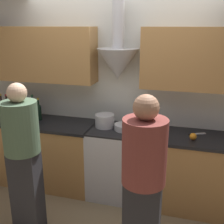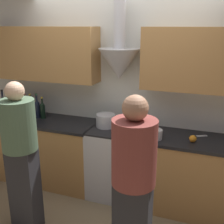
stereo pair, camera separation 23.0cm
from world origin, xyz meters
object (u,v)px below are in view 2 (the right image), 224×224
at_px(stove_range, 115,161).
at_px(wine_bottle_5, 31,107).
at_px(person_foreground_left, 21,152).
at_px(wine_bottle_6, 37,108).
at_px(mixing_bowl, 125,127).
at_px(wine_bottle_3, 19,107).
at_px(wine_bottle_4, 25,107).
at_px(saucepan, 155,134).
at_px(wine_bottle_2, 13,106).
at_px(wine_bottle_0, 3,104).
at_px(person_foreground_right, 133,183).
at_px(wine_bottle_1, 8,105).
at_px(wine_bottle_7, 43,110).
at_px(stock_pot, 106,121).
at_px(orange_fruit, 193,139).

height_order(stove_range, wine_bottle_5, wine_bottle_5).
bearing_deg(person_foreground_left, wine_bottle_5, 120.14).
height_order(wine_bottle_6, mixing_bowl, wine_bottle_6).
height_order(wine_bottle_3, wine_bottle_4, wine_bottle_4).
height_order(saucepan, person_foreground_left, person_foreground_left).
bearing_deg(saucepan, person_foreground_left, -146.34).
distance_m(wine_bottle_2, wine_bottle_5, 0.30).
bearing_deg(wine_bottle_0, wine_bottle_4, 0.10).
distance_m(wine_bottle_0, wine_bottle_3, 0.28).
bearing_deg(wine_bottle_5, mixing_bowl, -1.61).
bearing_deg(saucepan, person_foreground_right, -88.17).
relative_size(wine_bottle_1, wine_bottle_4, 0.98).
height_order(wine_bottle_3, person_foreground_right, person_foreground_right).
height_order(wine_bottle_7, person_foreground_left, person_foreground_left).
xyz_separation_m(wine_bottle_1, wine_bottle_2, (0.11, -0.02, 0.01)).
xyz_separation_m(wine_bottle_4, person_foreground_left, (0.68, -1.01, -0.15)).
bearing_deg(wine_bottle_5, person_foreground_left, -59.86).
bearing_deg(person_foreground_right, wine_bottle_6, 145.55).
relative_size(saucepan, person_foreground_right, 0.10).
relative_size(stove_range, stock_pot, 3.79).
bearing_deg(person_foreground_left, wine_bottle_6, 115.54).
distance_m(wine_bottle_0, orange_fruit, 2.72).
xyz_separation_m(wine_bottle_5, saucepan, (1.81, -0.18, -0.08)).
relative_size(wine_bottle_5, orange_fruit, 4.23).
bearing_deg(wine_bottle_3, stock_pot, -0.78).
bearing_deg(wine_bottle_0, mixing_bowl, -1.53).
height_order(wine_bottle_2, stock_pot, wine_bottle_2).
bearing_deg(wine_bottle_7, wine_bottle_4, 179.20).
height_order(wine_bottle_0, stock_pot, wine_bottle_0).
distance_m(wine_bottle_7, saucepan, 1.63).
bearing_deg(person_foreground_right, wine_bottle_1, 151.96).
bearing_deg(wine_bottle_3, person_foreground_right, -30.25).
relative_size(wine_bottle_3, wine_bottle_5, 0.92).
height_order(wine_bottle_2, saucepan, wine_bottle_2).
relative_size(wine_bottle_5, person_foreground_right, 0.20).
height_order(wine_bottle_0, wine_bottle_2, wine_bottle_0).
height_order(orange_fruit, person_foreground_left, person_foreground_left).
relative_size(stove_range, wine_bottle_4, 2.76).
distance_m(stove_range, wine_bottle_7, 1.23).
relative_size(wine_bottle_5, wine_bottle_7, 1.10).
bearing_deg(orange_fruit, saucepan, -173.73).
bearing_deg(wine_bottle_4, wine_bottle_1, -179.64).
bearing_deg(person_foreground_left, wine_bottle_2, 131.52).
bearing_deg(orange_fruit, wine_bottle_1, 176.80).
relative_size(mixing_bowl, saucepan, 1.56).
bearing_deg(wine_bottle_1, wine_bottle_4, 0.36).
distance_m(wine_bottle_3, wine_bottle_6, 0.31).
distance_m(wine_bottle_7, orange_fruit, 2.04).
distance_m(wine_bottle_0, wine_bottle_7, 0.68).
distance_m(wine_bottle_5, orange_fruit, 2.23).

